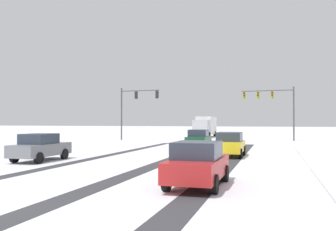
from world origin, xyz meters
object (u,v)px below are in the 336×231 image
Objects in this scene: car_yellow_cab_second at (230,144)px; box_truck_delivery at (205,126)px; car_grey_third at (40,147)px; car_red_fourth at (198,164)px; traffic_signal_far_left at (134,103)px; traffic_signal_far_right at (272,101)px; car_dark_green_lead at (199,139)px.

box_truck_delivery reaches higher than car_yellow_cab_second.
car_grey_third and car_red_fourth have the same top height.
traffic_signal_far_left is 1.00× the size of traffic_signal_far_right.
box_truck_delivery is at bearing 98.96° from car_dark_green_lead.
traffic_signal_far_right is 1.58× the size of car_yellow_cab_second.
car_dark_green_lead is at bearing -112.13° from traffic_signal_far_right.
traffic_signal_far_left is at bearing 98.03° from car_grey_third.
traffic_signal_far_right is (16.39, 4.26, 0.19)m from traffic_signal_far_left.
traffic_signal_far_right is 1.58× the size of car_red_fourth.
car_grey_third is at bearing -95.86° from box_truck_delivery.
traffic_signal_far_right is at bearing 14.56° from traffic_signal_far_left.
car_grey_third is (-10.46, -5.91, 0.00)m from car_yellow_cab_second.
car_yellow_cab_second is (-2.63, -21.80, -3.98)m from traffic_signal_far_right.
car_dark_green_lead is (10.29, -10.76, -3.79)m from traffic_signal_far_left.
traffic_signal_far_left is 13.34m from box_truck_delivery.
car_dark_green_lead is 1.01× the size of car_grey_third.
car_grey_third is at bearing -118.82° from car_dark_green_lead.
car_yellow_cab_second is at bearing -76.40° from box_truck_delivery.
box_truck_delivery reaches higher than car_grey_third.
traffic_signal_far_left reaches higher than car_yellow_cab_second.
box_truck_delivery reaches higher than car_red_fourth.
car_red_fourth is (3.67, -18.30, 0.00)m from car_dark_green_lead.
car_grey_third is 0.55× the size of box_truck_delivery.
car_yellow_cab_second is 1.00× the size of car_red_fourth.
traffic_signal_far_left reaches higher than car_grey_third.
car_yellow_cab_second is (3.48, -6.78, 0.00)m from car_dark_green_lead.
car_yellow_cab_second is 1.00× the size of car_grey_third.
car_yellow_cab_second is at bearing -62.83° from car_dark_green_lead.
car_grey_third is at bearing -150.54° from car_yellow_cab_second.
box_truck_delivery is (-3.44, 21.81, 0.82)m from car_dark_green_lead.
car_yellow_cab_second is 0.55× the size of box_truck_delivery.
traffic_signal_far_right is 12.14m from box_truck_delivery.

